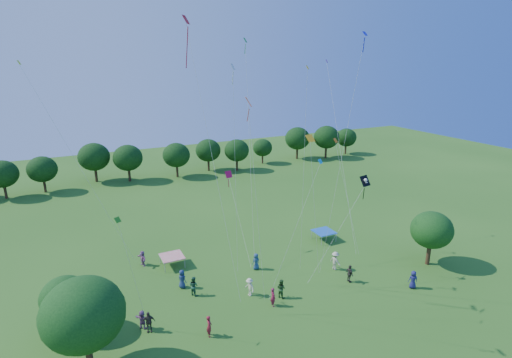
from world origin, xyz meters
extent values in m
cylinder|color=#422B19|center=(-13.39, 11.78, 1.07)|extent=(0.44, 0.44, 2.14)
ellipsoid|color=#164614|center=(-13.39, 11.78, 4.38)|extent=(5.29, 5.29, 4.76)
cylinder|color=#422B19|center=(-14.47, 16.71, 0.71)|extent=(0.29, 0.29, 1.42)
ellipsoid|color=#164614|center=(-14.47, 16.71, 2.96)|extent=(3.62, 3.62, 3.26)
cylinder|color=#422B19|center=(18.51, 12.19, 1.01)|extent=(0.42, 0.42, 2.03)
ellipsoid|color=#164614|center=(18.51, 12.19, 3.76)|extent=(4.08, 4.08, 3.67)
cylinder|color=#422B19|center=(-21.78, 54.28, 0.93)|extent=(0.38, 0.38, 1.87)
ellipsoid|color=#113610|center=(-21.78, 54.28, 3.77)|extent=(4.48, 4.48, 4.03)
cylinder|color=#422B19|center=(-16.56, 54.89, 0.92)|extent=(0.38, 0.38, 1.84)
ellipsoid|color=#113610|center=(-16.56, 54.89, 3.72)|extent=(4.42, 4.42, 3.98)
cylinder|color=#422B19|center=(-8.83, 57.29, 1.07)|extent=(0.44, 0.44, 2.14)
ellipsoid|color=#113610|center=(-8.83, 57.29, 4.33)|extent=(5.14, 5.14, 4.63)
cylinder|color=#422B19|center=(-3.73, 55.12, 1.01)|extent=(0.42, 0.42, 2.03)
ellipsoid|color=#113610|center=(-3.73, 55.12, 4.09)|extent=(4.86, 4.86, 4.37)
cylinder|color=#422B19|center=(4.25, 54.00, 0.98)|extent=(0.40, 0.40, 1.96)
ellipsoid|color=#113610|center=(4.25, 54.00, 3.96)|extent=(4.71, 4.71, 4.24)
cylinder|color=#422B19|center=(10.62, 55.53, 0.96)|extent=(0.39, 0.39, 1.91)
ellipsoid|color=#113610|center=(10.62, 55.53, 3.87)|extent=(4.59, 4.59, 4.13)
cylinder|color=#422B19|center=(15.42, 53.36, 0.94)|extent=(0.39, 0.39, 1.89)
ellipsoid|color=#113610|center=(15.42, 53.36, 3.82)|extent=(4.54, 4.54, 4.08)
cylinder|color=#422B19|center=(22.08, 55.90, 0.79)|extent=(0.33, 0.33, 1.58)
ellipsoid|color=#113610|center=(22.08, 55.90, 3.20)|extent=(3.80, 3.80, 3.42)
cylinder|color=#422B19|center=(30.27, 56.13, 1.07)|extent=(0.44, 0.44, 2.13)
ellipsoid|color=#113610|center=(30.27, 56.13, 4.31)|extent=(5.12, 5.12, 4.61)
cylinder|color=#422B19|center=(36.10, 54.14, 1.09)|extent=(0.45, 0.45, 2.18)
ellipsoid|color=#113610|center=(36.10, 54.14, 4.41)|extent=(5.24, 5.24, 4.72)
cylinder|color=#422B19|center=(42.14, 55.19, 0.91)|extent=(0.37, 0.37, 1.81)
ellipsoid|color=#113610|center=(42.14, 55.19, 3.66)|extent=(4.35, 4.35, 3.91)
cube|color=red|center=(-4.81, 23.27, 1.05)|extent=(2.20, 2.20, 0.08)
cylinder|color=#999999|center=(-5.81, 22.27, 0.55)|extent=(0.05, 0.05, 1.10)
cylinder|color=#999999|center=(-3.81, 22.27, 0.55)|extent=(0.05, 0.05, 1.10)
cylinder|color=#999999|center=(-5.81, 24.27, 0.55)|extent=(0.05, 0.05, 1.10)
cylinder|color=#999999|center=(-3.81, 24.27, 0.55)|extent=(0.05, 0.05, 1.10)
cube|color=blue|center=(12.34, 21.47, 1.05)|extent=(2.20, 2.20, 0.08)
cylinder|color=#999999|center=(11.34, 20.47, 0.55)|extent=(0.05, 0.05, 1.10)
cylinder|color=#999999|center=(13.34, 20.47, 0.55)|extent=(0.05, 0.05, 1.10)
cylinder|color=#999999|center=(11.34, 22.47, 0.55)|extent=(0.05, 0.05, 1.10)
cylinder|color=#999999|center=(13.34, 22.47, 0.55)|extent=(0.05, 0.05, 1.10)
imported|color=navy|center=(2.44, 18.95, 0.84)|extent=(0.88, 0.55, 1.67)
imported|color=maroon|center=(-13.04, 16.27, 0.85)|extent=(0.46, 0.67, 1.71)
imported|color=#245538|center=(-4.46, 17.34, 0.89)|extent=(0.84, 0.99, 1.77)
imported|color=#B4AC90|center=(9.41, 15.45, 0.94)|extent=(0.78, 1.31, 1.88)
imported|color=#39352D|center=(9.19, 12.98, 0.86)|extent=(0.53, 1.04, 1.73)
imported|color=#9D5B8F|center=(-7.47, 24.64, 0.80)|extent=(0.93, 1.58, 1.60)
imported|color=navy|center=(-5.05, 18.91, 0.88)|extent=(0.83, 0.99, 1.76)
imported|color=maroon|center=(1.01, 12.84, 0.84)|extent=(0.41, 0.63, 1.68)
imported|color=#254C20|center=(2.24, 13.63, 0.86)|extent=(0.77, 0.96, 1.72)
imported|color=beige|center=(-0.10, 15.07, 0.83)|extent=(0.73, 1.18, 1.67)
imported|color=#3B342F|center=(-9.06, 14.08, 0.85)|extent=(1.08, 0.69, 1.70)
imported|color=#804D84|center=(-9.41, 14.69, 0.77)|extent=(1.38, 1.37, 1.54)
imported|color=navy|center=(13.69, 9.63, 0.84)|extent=(0.94, 0.75, 1.69)
imported|color=maroon|center=(-5.10, 11.57, 0.86)|extent=(0.54, 0.72, 1.72)
cube|color=black|center=(10.90, 13.82, 9.41)|extent=(1.11, 0.75, 0.87)
cube|color=black|center=(10.90, 13.87, 8.18)|extent=(0.20, 0.25, 1.18)
sphere|color=white|center=(10.90, 13.76, 9.51)|extent=(0.32, 0.32, 0.32)
cylinder|color=white|center=(10.90, 13.76, 9.23)|extent=(0.24, 0.45, 0.30)
cylinder|color=white|center=(10.90, 13.76, 9.23)|extent=(0.24, 0.45, 0.30)
cylinder|color=beige|center=(7.64, 13.27, 5.14)|extent=(6.54, 1.12, 7.70)
cube|color=red|center=(-4.01, 17.36, 22.71)|extent=(0.72, 0.80, 0.63)
cube|color=red|center=(-4.01, 17.41, 20.76)|extent=(0.16, 0.64, 2.94)
cylinder|color=beige|center=(-2.99, 15.06, 11.86)|extent=(2.06, 4.63, 21.12)
cube|color=#BE0B3F|center=(1.90, 24.33, 8.45)|extent=(0.81, 0.49, 0.69)
cube|color=#BE0B3F|center=(1.90, 24.38, 7.49)|extent=(0.17, 0.22, 0.97)
cylinder|color=beige|center=(1.52, 20.85, 4.72)|extent=(0.78, 6.97, 6.85)
cube|color=#E33B0B|center=(-2.45, 10.11, 17.41)|extent=(0.55, 0.76, 0.59)
cube|color=#E33B0B|center=(-2.45, 10.16, 16.58)|extent=(0.14, 0.19, 0.81)
cylinder|color=beige|center=(-1.28, 11.16, 9.22)|extent=(2.36, 2.13, 15.83)
cube|color=orange|center=(3.69, 12.19, 14.22)|extent=(0.73, 0.57, 0.49)
cylinder|color=beige|center=(4.95, 12.95, 7.62)|extent=(2.55, 1.53, 12.65)
cube|color=#1C9A1C|center=(3.93, 24.32, 21.71)|extent=(0.56, 0.59, 0.45)
cube|color=#1C9A1C|center=(3.93, 24.37, 20.92)|extent=(0.08, 0.21, 0.91)
cylinder|color=beige|center=(2.72, 20.84, 11.40)|extent=(2.44, 6.99, 20.20)
cube|color=#161BDC|center=(7.02, 10.78, 21.69)|extent=(0.45, 0.39, 0.30)
cube|color=#161BDC|center=(7.02, 10.83, 20.93)|extent=(0.15, 0.24, 1.02)
cylinder|color=beige|center=(6.70, 12.28, 11.42)|extent=(0.65, 3.03, 20.24)
cube|color=purple|center=(13.54, 24.18, 19.74)|extent=(0.42, 0.41, 0.36)
cylinder|color=beige|center=(12.58, 19.59, 10.44)|extent=(1.94, 9.20, 18.29)
cube|color=silver|center=(-0.02, 18.21, 19.37)|extent=(0.60, 0.62, 0.50)
cube|color=silver|center=(-0.02, 18.26, 18.46)|extent=(0.07, 0.25, 1.08)
cylinder|color=beige|center=(-0.15, 17.73, 10.22)|extent=(0.27, 0.97, 17.83)
cube|color=#0D95D0|center=(3.51, 10.51, 12.82)|extent=(0.42, 0.34, 0.32)
cylinder|color=beige|center=(1.85, 11.30, 6.98)|extent=(3.34, 1.62, 11.37)
cube|color=orange|center=(9.85, 17.08, 12.65)|extent=(0.55, 0.49, 0.38)
cylinder|color=beige|center=(10.91, 16.07, 6.88)|extent=(2.14, 2.04, 11.16)
cube|color=yellow|center=(3.78, 13.07, 19.37)|extent=(0.35, 0.34, 0.28)
cylinder|color=beige|center=(4.46, 14.10, 10.27)|extent=(1.37, 2.08, 17.94)
cube|color=#EFFB16|center=(-15.36, 23.38, 19.72)|extent=(0.28, 0.40, 0.32)
cylinder|color=beige|center=(-11.87, 23.53, 10.43)|extent=(7.00, 0.33, 18.27)
cube|color=#2A7F17|center=(-10.46, 14.23, 9.41)|extent=(0.48, 0.44, 0.35)
cylinder|color=beige|center=(-9.85, 14.39, 5.27)|extent=(1.24, 0.35, 7.94)
camera|label=1|loc=(-13.15, -12.69, 19.97)|focal=28.00mm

